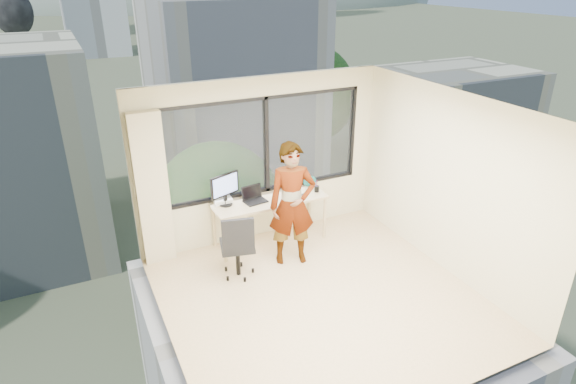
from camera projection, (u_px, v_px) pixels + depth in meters
floor at (320, 298)px, 6.50m from camera, size 4.00×4.00×0.01m
ceiling at (327, 108)px, 5.42m from camera, size 4.00×4.00×0.01m
wall_front at (433, 303)px, 4.32m from camera, size 4.00×0.01×2.60m
wall_left at (160, 248)px, 5.17m from camera, size 0.01×4.00×2.60m
wall_right at (448, 183)px, 6.74m from camera, size 0.01×4.00×2.60m
window_wall at (263, 145)px, 7.52m from camera, size 3.30×0.16×1.55m
curtain at (152, 191)px, 6.88m from camera, size 0.45×0.14×2.30m
desk at (270, 221)px, 7.70m from camera, size 1.80×0.60×0.75m
chair at (237, 244)px, 6.79m from camera, size 0.63×0.63×1.02m
person at (292, 204)px, 6.97m from camera, size 0.78×0.62×1.86m
monitor at (225, 189)px, 7.27m from camera, size 0.52×0.29×0.51m
game_console at (223, 200)px, 7.44m from camera, size 0.29×0.24×0.07m
laptop at (255, 195)px, 7.42m from camera, size 0.38×0.40×0.22m
cellphone at (303, 195)px, 7.69m from camera, size 0.11×0.08×0.01m
pen_cup at (317, 189)px, 7.79m from camera, size 0.09×0.09×0.10m
handbag at (310, 181)px, 7.98m from camera, size 0.26×0.20×0.18m
exterior_ground at (63, 57)px, 110.65m from camera, size 400.00×400.00×0.04m
near_bldg_b at (232, 89)px, 44.85m from camera, size 14.00×13.00×16.00m
near_bldg_c at (453, 124)px, 44.99m from camera, size 12.00×10.00×10.00m
hill_b at (214, 1)px, 313.81m from camera, size 300.00×220.00×96.00m
tree_b at (220, 238)px, 26.79m from camera, size 7.60×7.60×9.00m
tree_c at (316, 104)px, 51.68m from camera, size 8.40×8.40×10.00m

